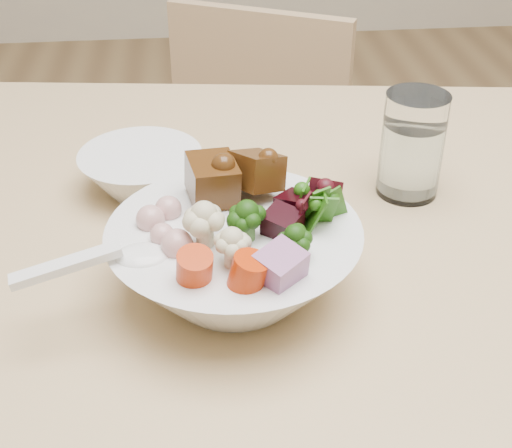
# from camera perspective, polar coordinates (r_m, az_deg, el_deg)

# --- Properties ---
(dining_table) EXTENTS (1.81, 1.17, 0.80)m
(dining_table) POSITION_cam_1_polar(r_m,az_deg,el_deg) (0.82, 15.13, -7.80)
(dining_table) COLOR tan
(dining_table) RESTS_ON ground
(chair_far) EXTENTS (0.51, 0.51, 0.83)m
(chair_far) POSITION_cam_1_polar(r_m,az_deg,el_deg) (1.49, -1.23, 2.13)
(chair_far) COLOR tan
(chair_far) RESTS_ON ground
(food_bowl) EXTENTS (0.24, 0.24, 0.13)m
(food_bowl) POSITION_cam_1_polar(r_m,az_deg,el_deg) (0.69, -1.59, -2.43)
(food_bowl) COLOR white
(food_bowl) RESTS_ON dining_table
(soup_spoon) EXTENTS (0.14, 0.06, 0.03)m
(soup_spoon) POSITION_cam_1_polar(r_m,az_deg,el_deg) (0.64, -10.60, -2.79)
(soup_spoon) COLOR white
(soup_spoon) RESTS_ON food_bowl
(water_glass) EXTENTS (0.07, 0.07, 0.13)m
(water_glass) POSITION_cam_1_polar(r_m,az_deg,el_deg) (0.86, 12.34, 5.87)
(water_glass) COLOR white
(water_glass) RESTS_ON dining_table
(side_bowl) EXTENTS (0.15, 0.15, 0.05)m
(side_bowl) POSITION_cam_1_polar(r_m,az_deg,el_deg) (0.87, -9.15, 4.16)
(side_bowl) COLOR white
(side_bowl) RESTS_ON dining_table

